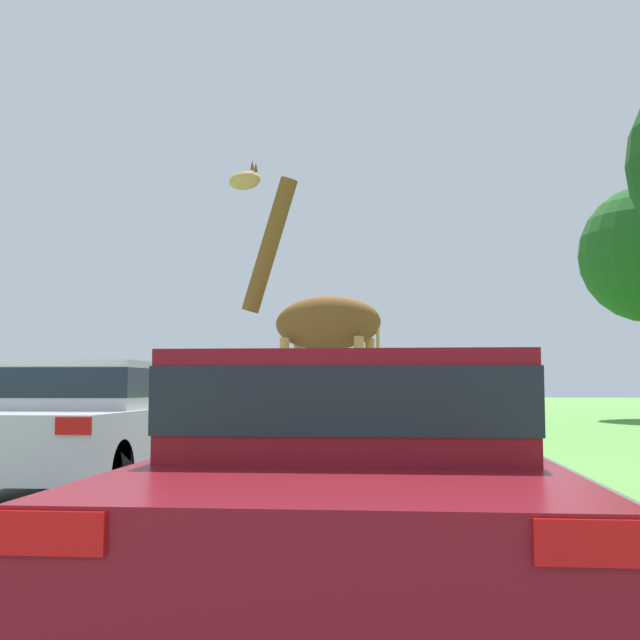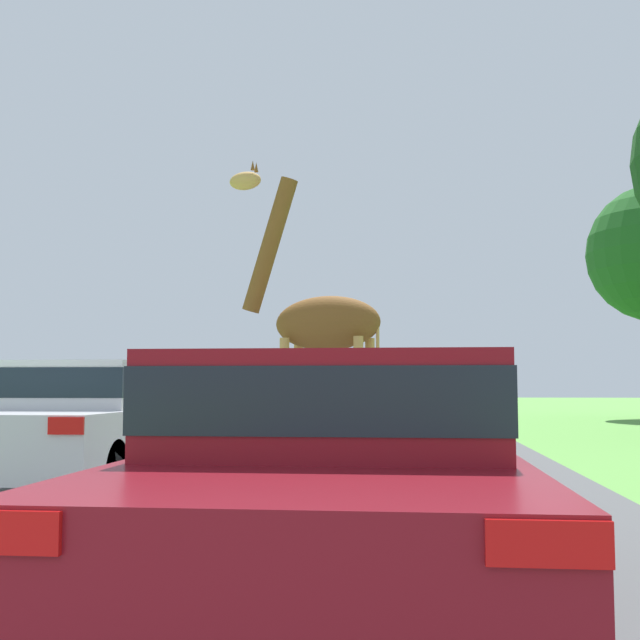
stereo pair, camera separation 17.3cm
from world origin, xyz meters
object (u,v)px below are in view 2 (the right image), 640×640
car_lead_maroon (336,465)px  car_verge_right (82,421)px  car_queue_right (417,397)px  car_queue_left (314,397)px  car_far_ahead (254,405)px  sign_post (84,394)px  giraffe_near_road (317,319)px

car_lead_maroon → car_verge_right: car_verge_right is taller
car_verge_right → car_queue_right: bearing=79.0°
car_queue_left → car_far_ahead: 6.32m
car_lead_maroon → car_far_ahead: bearing=102.9°
car_lead_maroon → car_queue_right: (0.77, 25.12, 0.01)m
car_queue_right → car_queue_left: size_ratio=0.87×
car_verge_right → sign_post: (-2.73, 6.62, 0.24)m
car_queue_left → car_far_ahead: size_ratio=1.12×
car_far_ahead → giraffe_near_road: bearing=-69.9°
car_queue_right → car_queue_left: (-3.17, -5.45, 0.10)m
car_queue_left → car_verge_right: 15.46m
giraffe_near_road → car_queue_left: bearing=21.9°
car_lead_maroon → car_queue_right: size_ratio=1.12×
giraffe_near_road → car_lead_maroon: size_ratio=1.05×
car_lead_maroon → car_queue_left: 19.82m
car_queue_left → car_verge_right: (-0.89, -15.44, -0.06)m
car_far_ahead → car_lead_maroon: bearing=-77.1°
sign_post → car_lead_maroon: bearing=-60.9°
car_queue_left → sign_post: size_ratio=3.26×
car_verge_right → sign_post: sign_post is taller
car_lead_maroon → car_queue_left: bearing=97.0°
car_queue_left → sign_post: 9.54m
car_far_ahead → car_verge_right: car_verge_right is taller
giraffe_near_road → car_verge_right: 4.41m
car_lead_maroon → sign_post: (-6.03, 10.85, 0.29)m
car_lead_maroon → car_far_ahead: size_ratio=1.09×
car_lead_maroon → car_verge_right: (-3.30, 4.24, 0.05)m
car_lead_maroon → car_queue_right: 25.13m
car_far_ahead → sign_post: (-2.98, -2.54, 0.27)m
car_lead_maroon → sign_post: sign_post is taller
giraffe_near_road → car_far_ahead: bearing=35.1°
car_queue_right → car_far_ahead: (-3.82, -11.73, 0.01)m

